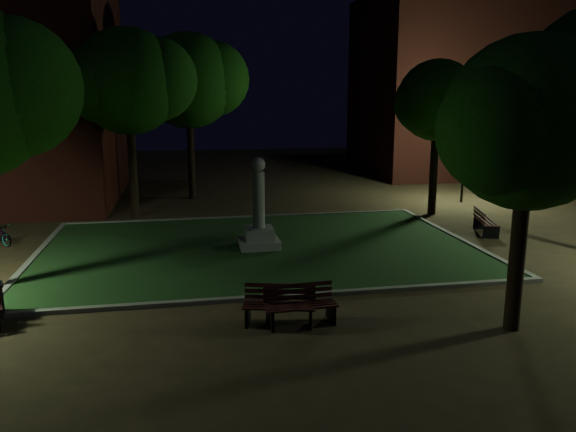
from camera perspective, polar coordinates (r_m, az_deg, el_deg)
name	(u,v)px	position (r m, az deg, el deg)	size (l,w,h in m)	color
ground	(267,265)	(18.23, -2.11, -5.00)	(80.00, 80.00, 0.00)	#42331F
lawn	(259,248)	(20.12, -2.95, -3.24)	(15.00, 10.00, 0.08)	#20411B
lawn_kerb	(259,247)	(20.12, -2.96, -3.18)	(15.40, 10.40, 0.12)	slate
monument	(259,223)	(19.90, -2.98, -0.69)	(1.40, 1.40, 3.20)	gray
building_far	(478,86)	(42.53, 18.75, 12.37)	(16.00, 10.00, 12.00)	#561F17
tree_north_wl	(130,82)	(25.54, -15.73, 13.01)	(5.58, 4.55, 8.24)	black
tree_ne	(439,101)	(26.28, 15.13, 11.26)	(4.43, 3.61, 6.97)	black
tree_se	(533,123)	(13.48, 23.63, 8.62)	(4.70, 3.84, 6.71)	black
tree_far_north	(191,81)	(29.93, -9.87, 13.37)	(5.96, 4.87, 8.54)	black
lamppost_ne	(465,145)	(29.85, 17.53, 6.86)	(1.18, 0.28, 4.12)	black
bench_near_left	(279,306)	(13.57, -0.88, -9.15)	(1.81, 1.00, 0.94)	black
bench_near_right	(300,306)	(13.58, 1.24, -9.13)	(1.77, 0.73, 0.95)	black
bench_right_side	(485,222)	(23.51, 19.34, -0.61)	(1.07, 1.88, 0.98)	black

